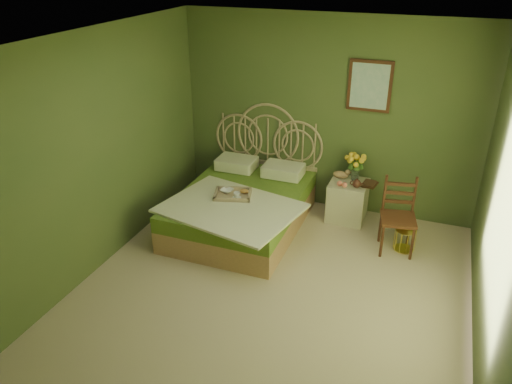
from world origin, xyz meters
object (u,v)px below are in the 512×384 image
at_px(bed, 243,204).
at_px(birdcage, 405,237).
at_px(chair, 400,211).
at_px(nightstand, 349,195).

relative_size(bed, birdcage, 6.06).
distance_m(bed, chair, 1.96).
xyz_separation_m(bed, chair, (1.94, 0.15, 0.20)).
bearing_deg(nightstand, chair, -36.36).
xyz_separation_m(nightstand, chair, (0.70, -0.51, 0.15)).
bearing_deg(chair, bed, 173.45).
height_order(bed, nightstand, bed).
bearing_deg(birdcage, chair, 171.86).
bearing_deg(birdcage, nightstand, 146.67).
relative_size(nightstand, chair, 1.06).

